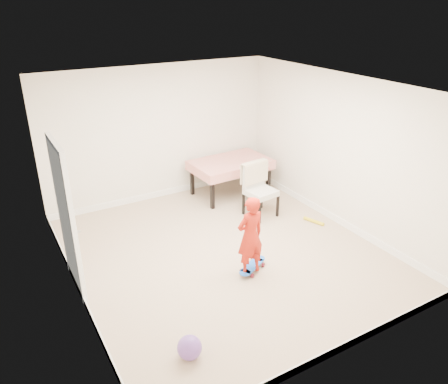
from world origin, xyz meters
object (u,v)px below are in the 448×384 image
dining_table (231,177)px  skateboard (252,268)px  child (250,238)px  balloon (190,348)px  dining_chair (261,191)px

dining_table → skateboard: dining_table is taller
dining_table → child: child is taller
balloon → dining_chair: bearing=43.1°
skateboard → balloon: balloon is taller
skateboard → balloon: size_ratio=2.15×
dining_table → child: bearing=-118.3°
child → balloon: child is taller
skateboard → balloon: 1.89m
dining_chair → balloon: bearing=-144.3°
dining_chair → balloon: (-2.66, -2.48, -0.36)m
dining_chair → balloon: dining_chair is taller
dining_table → dining_chair: dining_chair is taller
dining_table → skateboard: size_ratio=2.55×
dining_chair → dining_table: bearing=81.5°
dining_chair → balloon: size_ratio=3.55×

